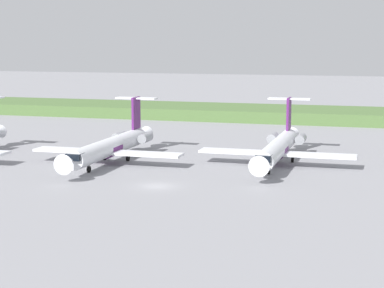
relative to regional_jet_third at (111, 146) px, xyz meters
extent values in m
plane|color=gray|center=(11.93, 16.30, -2.54)|extent=(500.00, 500.00, 0.00)
cube|color=#4C6B38|center=(11.93, 62.51, -1.22)|extent=(320.00, 20.00, 2.63)
cylinder|color=silver|center=(0.00, -0.59, -0.09)|extent=(2.70, 24.00, 2.70)
cone|color=silver|center=(0.00, -14.09, -0.09)|extent=(2.70, 3.00, 2.70)
cone|color=silver|center=(0.00, 13.41, -0.09)|extent=(2.30, 4.00, 2.29)
cube|color=black|center=(0.00, -12.19, 0.39)|extent=(2.02, 1.80, 0.90)
cylinder|color=#591E66|center=(0.00, -0.59, -0.24)|extent=(2.76, 3.60, 2.76)
cube|color=silver|center=(-5.90, -1.59, -0.69)|extent=(11.00, 3.20, 0.36)
cube|color=silver|center=(5.91, -1.59, -0.69)|extent=(11.00, 3.20, 0.36)
cube|color=#591E66|center=(0.00, 10.41, 3.86)|extent=(0.36, 3.20, 5.20)
cube|color=silver|center=(0.00, 10.71, 6.26)|extent=(6.80, 1.80, 0.24)
cylinder|color=gray|center=(-2.25, 8.61, 0.11)|extent=(1.50, 3.40, 1.50)
cylinder|color=gray|center=(2.25, 8.61, 0.11)|extent=(1.50, 3.40, 1.50)
cylinder|color=gray|center=(0.00, -8.03, -1.54)|extent=(0.20, 0.20, 0.65)
cylinder|color=black|center=(0.00, -8.03, -2.09)|extent=(0.30, 0.90, 0.90)
cylinder|color=black|center=(-1.90, 1.81, -2.09)|extent=(0.35, 0.90, 0.90)
cylinder|color=black|center=(1.90, 1.81, -2.09)|extent=(0.35, 0.90, 0.90)
cylinder|color=silver|center=(24.16, 5.18, -0.09)|extent=(2.70, 24.00, 2.70)
cone|color=silver|center=(24.16, -8.32, -0.09)|extent=(2.70, 3.00, 2.70)
cone|color=silver|center=(24.16, 19.18, -0.09)|extent=(2.30, 4.00, 2.29)
cube|color=black|center=(24.16, -6.42, 0.39)|extent=(2.02, 1.80, 0.90)
cylinder|color=#591E66|center=(24.16, 5.18, -0.24)|extent=(2.76, 3.60, 2.76)
cube|color=silver|center=(18.25, 4.18, -0.69)|extent=(11.00, 3.20, 0.36)
cube|color=silver|center=(30.06, 4.18, -0.69)|extent=(11.00, 3.20, 0.36)
cube|color=#591E66|center=(24.16, 16.18, 3.86)|extent=(0.36, 3.20, 5.20)
cube|color=silver|center=(24.16, 16.48, 6.26)|extent=(6.80, 1.80, 0.24)
cylinder|color=gray|center=(21.91, 14.38, 0.11)|extent=(1.50, 3.40, 1.50)
cylinder|color=gray|center=(26.41, 14.38, 0.11)|extent=(1.50, 3.40, 1.50)
cylinder|color=gray|center=(24.16, -2.26, -1.54)|extent=(0.20, 0.20, 0.65)
cylinder|color=black|center=(24.16, -2.26, -2.09)|extent=(0.30, 0.90, 0.90)
cylinder|color=black|center=(22.26, 7.58, -2.09)|extent=(0.35, 0.90, 0.90)
cylinder|color=black|center=(26.06, 7.58, -2.09)|extent=(0.35, 0.90, 0.90)
camera|label=1|loc=(39.03, -91.13, 15.48)|focal=62.45mm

